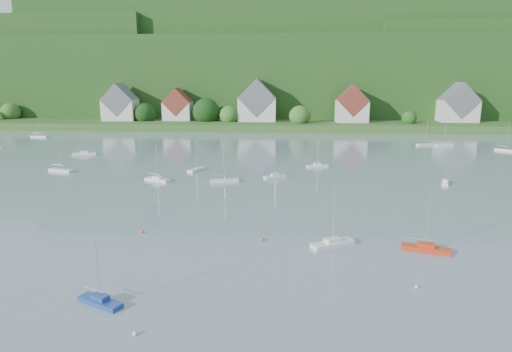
# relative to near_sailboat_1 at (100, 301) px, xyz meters

# --- Properties ---
(far_shore_strip) EXTENTS (600.00, 60.00, 3.00)m
(far_shore_strip) POSITION_rel_near_sailboat_1_xyz_m (0.80, 164.77, 1.10)
(far_shore_strip) COLOR #2C5720
(far_shore_strip) RESTS_ON ground
(forested_ridge) EXTENTS (620.00, 181.22, 69.89)m
(forested_ridge) POSITION_rel_near_sailboat_1_xyz_m (1.20, 233.34, 22.49)
(forested_ridge) COLOR #163D13
(forested_ridge) RESTS_ON ground
(village_building_0) EXTENTS (14.00, 10.40, 16.00)m
(village_building_0) POSITION_rel_near_sailboat_1_xyz_m (-54.20, 151.77, 9.12)
(village_building_0) COLOR beige
(village_building_0) RESTS_ON far_shore_strip
(village_building_1) EXTENTS (12.00, 9.36, 14.00)m
(village_building_1) POSITION_rel_near_sailboat_1_xyz_m (-29.20, 153.77, 8.36)
(village_building_1) COLOR beige
(village_building_1) RESTS_ON far_shore_strip
(village_building_2) EXTENTS (16.00, 11.44, 18.00)m
(village_building_2) POSITION_rel_near_sailboat_1_xyz_m (5.80, 152.77, 9.88)
(village_building_2) COLOR beige
(village_building_2) RESTS_ON far_shore_strip
(village_building_3) EXTENTS (13.00, 10.40, 15.50)m
(village_building_3) POSITION_rel_near_sailboat_1_xyz_m (45.80, 150.77, 9.03)
(village_building_3) COLOR beige
(village_building_3) RESTS_ON far_shore_strip
(village_building_4) EXTENTS (15.00, 10.40, 16.50)m
(village_building_4) POSITION_rel_near_sailboat_1_xyz_m (90.80, 154.77, 9.19)
(village_building_4) COLOR beige
(village_building_4) RESTS_ON far_shore_strip
(near_sailboat_1) EXTENTS (5.01, 3.34, 6.61)m
(near_sailboat_1) POSITION_rel_near_sailboat_1_xyz_m (0.00, 0.00, 0.00)
(near_sailboat_1) COLOR navy
(near_sailboat_1) RESTS_ON ground
(near_sailboat_3) EXTENTS (6.00, 4.40, 8.04)m
(near_sailboat_3) POSITION_rel_near_sailboat_1_xyz_m (24.09, 16.60, 0.04)
(near_sailboat_3) COLOR white
(near_sailboat_3) RESTS_ON ground
(near_sailboat_5) EXTENTS (6.10, 3.43, 7.95)m
(near_sailboat_5) POSITION_rel_near_sailboat_1_xyz_m (35.68, 15.66, 0.04)
(near_sailboat_5) COLOR red
(near_sailboat_5) RESTS_ON ground
(mooring_buoy_1) EXTENTS (0.45, 0.45, 0.45)m
(mooring_buoy_1) POSITION_rel_near_sailboat_1_xyz_m (5.10, -4.88, -0.40)
(mooring_buoy_1) COLOR silver
(mooring_buoy_1) RESTS_ON ground
(mooring_buoy_2) EXTENTS (0.45, 0.45, 0.45)m
(mooring_buoy_2) POSITION_rel_near_sailboat_1_xyz_m (14.92, 18.01, -0.40)
(mooring_buoy_2) COLOR #E54306
(mooring_buoy_2) RESTS_ON ground
(mooring_buoy_3) EXTENTS (0.42, 0.42, 0.42)m
(mooring_buoy_3) POSITION_rel_near_sailboat_1_xyz_m (-2.25, 19.98, -0.40)
(mooring_buoy_3) COLOR #E54306
(mooring_buoy_3) RESTS_ON ground
(mooring_buoy_4) EXTENTS (0.40, 0.40, 0.40)m
(mooring_buoy_4) POSITION_rel_near_sailboat_1_xyz_m (31.65, 5.46, -0.40)
(mooring_buoy_4) COLOR silver
(mooring_buoy_4) RESTS_ON ground
(far_sailboat_cluster) EXTENTS (196.62, 68.46, 8.71)m
(far_sailboat_cluster) POSITION_rel_near_sailboat_1_xyz_m (12.04, 81.14, -0.02)
(far_sailboat_cluster) COLOR white
(far_sailboat_cluster) RESTS_ON ground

